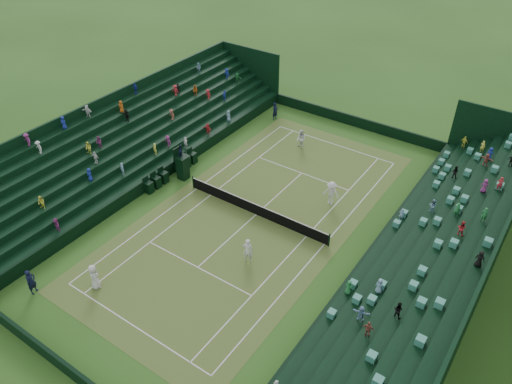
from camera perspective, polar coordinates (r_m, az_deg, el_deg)
ground at (r=35.39m, az=0.00°, el=-2.61°), size 160.00×160.00×0.00m
court_surface at (r=35.39m, az=0.00°, el=-2.61°), size 12.97×26.77×0.01m
perimeter_wall_north at (r=46.95m, az=11.20°, el=7.96°), size 17.17×0.20×1.00m
perimeter_wall_south at (r=27.60m, az=-20.23°, el=-18.85°), size 17.17×0.20×1.00m
perimeter_wall_east at (r=32.20m, az=12.62°, el=-7.24°), size 0.20×31.77×1.00m
perimeter_wall_west at (r=39.61m, az=-10.16°, el=2.37°), size 0.20×31.77×1.00m
north_grandstand at (r=30.81m, az=19.99°, el=-8.61°), size 6.60×32.00×4.90m
south_grandstand at (r=41.77m, az=-14.51°, el=5.33°), size 6.60×32.00×4.90m
tennis_net at (r=35.07m, az=0.00°, el=-1.94°), size 11.67×0.10×1.06m
umpire_chair at (r=38.80m, az=-8.42°, el=3.15°), size 0.95×0.95×2.98m
courtside_chairs at (r=39.52m, az=-9.63°, el=2.33°), size 0.60×5.56×1.29m
player_near_west at (r=31.19m, az=-18.00°, el=-9.20°), size 0.99×0.85×1.73m
player_near_east at (r=31.27m, az=-0.94°, el=-6.69°), size 0.77×0.65×1.80m
player_far_west at (r=42.65m, az=5.16°, el=6.02°), size 1.01×0.91×1.71m
player_far_east at (r=36.26m, az=8.58°, el=-0.12°), size 1.31×0.87×1.89m
line_judge_north at (r=47.07m, az=2.20°, el=9.22°), size 0.49×0.67×1.72m
line_judge_south at (r=32.22m, az=-24.30°, el=-9.33°), size 0.52×0.69×1.70m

